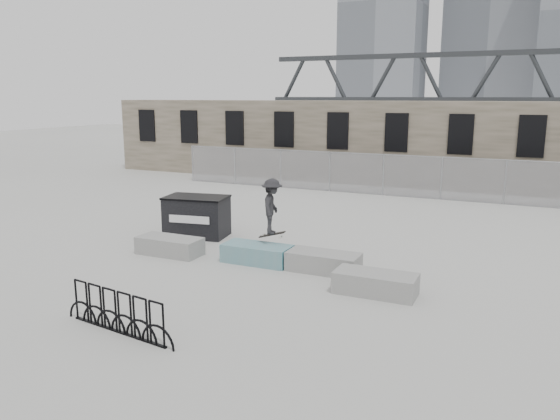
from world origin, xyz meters
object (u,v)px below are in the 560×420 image
Objects in this scene: planter_center_left at (257,253)px; planter_offset at (375,282)px; dumpster at (197,216)px; planter_far_left at (170,245)px; bike_rack at (117,313)px; planter_center_right at (323,261)px; skateboarder at (272,206)px.

planter_center_left is 1.00× the size of planter_offset.
planter_far_left is at bearing -87.78° from dumpster.
bike_rack reaches higher than planter_center_left.
planter_center_right is at bearing 4.73° from planter_far_left.
skateboarder is (3.57, -1.45, 0.91)m from dumpster.
planter_center_left is at bearing -178.79° from planter_center_right.
planter_far_left and planter_center_right have the same top height.
planter_far_left is 1.00× the size of planter_offset.
planter_center_right is at bearing 147.54° from planter_offset.
dumpster is at bearing 150.15° from planter_center_left.
skateboarder is at bearing 83.36° from bike_rack.
planter_center_left is (2.83, 0.36, 0.00)m from planter_far_left.
planter_offset is 0.64× the size of bike_rack.
planter_center_left is at bearing 132.45° from skateboarder.
skateboarder is (0.69, 5.93, 1.18)m from bike_rack.
planter_far_left is 0.87× the size of dumpster.
planter_far_left is 0.64× the size of bike_rack.
bike_rack is at bearing -133.76° from planter_offset.
planter_offset is at bearing -32.27° from dumpster.
planter_center_left is 1.00× the size of planter_center_right.
dumpster reaches higher than bike_rack.
planter_center_right is (2.04, 0.04, 0.00)m from planter_center_left.
planter_far_left is 1.00× the size of planter_center_left.
bike_rack is at bearing -64.83° from planter_far_left.
planter_offset is at bearing -32.46° from planter_center_right.
dumpster is (-3.30, 1.89, 0.41)m from planter_center_left.
skateboarder is (3.10, 0.80, 1.32)m from planter_far_left.
planter_far_left is at bearing 88.73° from skateboarder.
planter_center_right is 6.06m from bike_rack.
dumpster is 0.74× the size of bike_rack.
planter_offset is at bearing -15.84° from planter_center_left.
bike_rack is (-2.46, -5.53, 0.15)m from planter_center_right.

